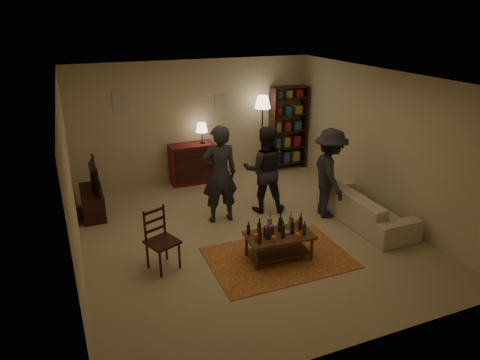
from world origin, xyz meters
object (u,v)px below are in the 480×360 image
coffee_table (278,236)px  person_by_sofa (329,174)px  bookshelf (288,127)px  dining_chair (160,237)px  sofa (365,207)px  person_right (265,170)px  tv_stand (92,196)px  dresser (193,162)px  person_left (220,175)px  floor_lamp (263,108)px

coffee_table → person_by_sofa: size_ratio=0.63×
bookshelf → dining_chair: bearing=-139.7°
coffee_table → dining_chair: bearing=165.9°
sofa → bookshelf: bearing=-0.8°
dining_chair → person_right: bearing=6.1°
dining_chair → sofa: bearing=-20.9°
tv_stand → person_by_sofa: size_ratio=0.62×
dining_chair → dresser: dresser is taller
tv_stand → person_left: person_left is taller
person_left → tv_stand: bearing=-26.0°
dresser → person_by_sofa: bearing=-54.2°
bookshelf → sofa: bookshelf is taller
tv_stand → person_left: size_ratio=0.58×
bookshelf → floor_lamp: bookshelf is taller
person_left → person_by_sofa: 2.04m
dresser → person_by_sofa: size_ratio=0.80×
tv_stand → person_by_sofa: bearing=-22.4°
bookshelf → person_left: bearing=-139.7°
floor_lamp → person_right: floor_lamp is taller
floor_lamp → person_by_sofa: bearing=-85.3°
dresser → sofa: dresser is taller
bookshelf → sofa: 3.26m
coffee_table → person_by_sofa: 1.93m
tv_stand → floor_lamp: (3.93, 0.84, 1.22)m
dining_chair → floor_lamp: size_ratio=0.52×
tv_stand → floor_lamp: floor_lamp is taller
sofa → dining_chair: bearing=91.5°
floor_lamp → bookshelf: bearing=10.7°
bookshelf → floor_lamp: bearing=-169.3°
coffee_table → sofa: bearing=14.8°
bookshelf → person_right: 2.57m
floor_lamp → person_by_sofa: size_ratio=1.10×
person_right → floor_lamp: bearing=-93.2°
person_left → person_by_sofa: bearing=165.8°
bookshelf → person_right: bookshelf is taller
coffee_table → person_left: person_left is taller
bookshelf → floor_lamp: (-0.76, -0.14, 0.57)m
tv_stand → floor_lamp: size_ratio=0.56×
dining_chair → bookshelf: bookshelf is taller
coffee_table → person_by_sofa: person_by_sofa is taller
person_right → person_by_sofa: 1.21m
tv_stand → person_by_sofa: person_by_sofa is taller
dresser → sofa: size_ratio=0.65×
coffee_table → dining_chair: (-1.76, 0.44, 0.12)m
dining_chair → coffee_table: bearing=-36.5°
bookshelf → person_left: 3.29m
coffee_table → dresser: dresser is taller
sofa → person_by_sofa: 0.89m
dresser → bookshelf: (2.44, 0.07, 0.56)m
coffee_table → floor_lamp: floor_lamp is taller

